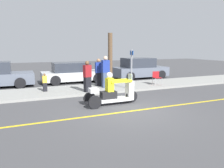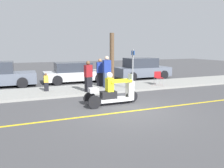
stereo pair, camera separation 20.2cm
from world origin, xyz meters
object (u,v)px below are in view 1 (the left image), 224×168
Objects in this scene: spectator_mid_group at (45,83)px; spectator_near_curb at (106,72)px; parked_car_lot_far at (73,73)px; spectator_far_back at (99,73)px; parked_car_lot_right at (140,69)px; folding_chair_curbside at (157,77)px; street_sign at (131,68)px; motorcycle_trike at (112,93)px; spectator_by_tree at (87,77)px; tree_trunk at (110,59)px.

spectator_near_curb reaches higher than spectator_mid_group.
parked_car_lot_far is (2.26, 3.18, 0.08)m from spectator_mid_group.
spectator_far_back is 5.14m from parked_car_lot_right.
folding_chair_curbside is 2.30m from street_sign.
spectator_near_curb is 0.82× the size of street_sign.
spectator_far_back reaches higher than motorcycle_trike.
spectator_near_curb reaches higher than spectator_far_back.
street_sign is (2.25, -4.34, 0.66)m from parked_car_lot_far.
spectator_by_tree is at bearing -93.16° from parked_car_lot_far.
motorcycle_trike reaches higher than folding_chair_curbside.
spectator_by_tree is 0.51× the size of tree_trunk.
spectator_near_curb is at bearing 173.19° from folding_chair_curbside.
motorcycle_trike is 5.11m from folding_chair_curbside.
parked_car_lot_right is 4.07m from tree_trunk.
spectator_near_curb is at bearing -73.23° from spectator_far_back.
motorcycle_trike is at bearing -88.88° from parked_car_lot_far.
motorcycle_trike is at bearing -145.75° from folding_chair_curbside.
motorcycle_trike is at bearing -128.20° from parked_car_lot_right.
parked_car_lot_right reaches higher than spectator_mid_group.
parked_car_lot_far is 5.31m from parked_car_lot_right.
spectator_mid_group is 2.27m from spectator_by_tree.
tree_trunk is (1.02, 0.61, 0.80)m from spectator_far_back.
spectator_near_curb is at bearing 138.39° from street_sign.
spectator_far_back is 1.01× the size of spectator_by_tree.
spectator_near_curb reaches higher than motorcycle_trike.
parked_car_lot_right is (0.95, 3.70, 0.12)m from folding_chair_curbside.
spectator_by_tree is at bearing 98.37° from motorcycle_trike.
motorcycle_trike is 4.17m from spectator_mid_group.
parked_car_lot_right is at bearing 31.36° from tree_trunk.
spectator_by_tree reaches higher than spectator_mid_group.
spectator_far_back is 2.16m from street_sign.
folding_chair_curbside is 5.72m from parked_car_lot_far.
parked_car_lot_right is at bearing 38.28° from spectator_near_curb.
spectator_by_tree is 4.17m from parked_car_lot_far.
street_sign is at bearing -163.49° from folding_chair_curbside.
tree_trunk is at bearing -47.07° from parked_car_lot_far.
spectator_far_back is 0.68m from spectator_near_curb.
spectator_mid_group is 3.90m from parked_car_lot_far.
parked_car_lot_far is at bearing 86.84° from spectator_by_tree.
spectator_mid_group is at bearing 175.35° from folding_chair_curbside.
parked_car_lot_right is at bearing 22.69° from spectator_mid_group.
street_sign is at bearing -62.64° from parked_car_lot_far.
street_sign is (1.14, -1.01, 0.33)m from spectator_near_curb.
spectator_by_tree is 0.89× the size of spectator_near_curb.
tree_trunk reaches higher than spectator_mid_group.
parked_car_lot_far is 4.93m from street_sign.
spectator_near_curb is 5.35m from parked_car_lot_right.
spectator_by_tree is at bearing -136.00° from tree_trunk.
spectator_far_back is at bearing 52.16° from spectator_by_tree.
spectator_mid_group is 3.39m from spectator_near_curb.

